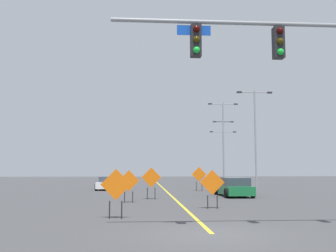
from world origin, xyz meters
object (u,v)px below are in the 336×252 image
construction_sign_right_lane (212,184)px  construction_sign_right_shoulder (199,176)px  traffic_signal_assembly (328,61)px  street_lamp_far_right (223,137)px  construction_sign_left_lane (129,182)px  car_green_near (234,187)px  street_lamp_far_left (224,146)px  street_lamp_near_right (223,151)px  construction_sign_median_near (151,179)px  car_white_mid (109,183)px  street_lamp_mid_right (255,132)px  construction_sign_median_far (116,187)px

construction_sign_right_lane → construction_sign_right_shoulder: bearing=84.1°
traffic_signal_assembly → street_lamp_far_right: 33.24m
construction_sign_left_lane → car_green_near: size_ratio=0.41×
construction_sign_right_lane → street_lamp_far_left: bearing=76.9°
traffic_signal_assembly → street_lamp_near_right: (5.17, 40.73, -1.29)m
construction_sign_median_near → street_lamp_near_right: bearing=68.9°
construction_sign_right_shoulder → car_green_near: construction_sign_right_shoulder is taller
street_lamp_far_left → construction_sign_left_lane: (-11.83, -28.95, -3.67)m
construction_sign_median_near → construction_sign_right_lane: bearing=-63.7°
construction_sign_left_lane → car_white_mid: size_ratio=0.43×
traffic_signal_assembly → construction_sign_right_lane: 8.88m
street_lamp_mid_right → construction_sign_right_shoulder: size_ratio=4.37×
street_lamp_far_left → car_white_mid: bearing=-132.0°
traffic_signal_assembly → construction_sign_median_far: bearing=152.1°
car_green_near → traffic_signal_assembly: bearing=-91.7°
construction_sign_right_lane → construction_sign_median_far: size_ratio=0.97×
traffic_signal_assembly → car_white_mid: (-8.97, 24.28, -4.96)m
construction_sign_median_near → construction_sign_median_far: 9.51m
street_lamp_far_left → street_lamp_far_right: bearing=-102.1°
street_lamp_far_right → car_green_near: 18.59m
construction_sign_median_far → construction_sign_right_shoulder: construction_sign_right_shoulder is taller
car_white_mid → car_green_near: size_ratio=0.95×
construction_sign_left_lane → car_white_mid: bearing=99.1°
traffic_signal_assembly → car_white_mid: size_ratio=2.52×
street_lamp_far_left → car_green_near: street_lamp_far_left is taller
car_white_mid → construction_sign_right_lane: bearing=-69.3°
construction_sign_median_far → car_white_mid: (-1.84, 20.50, -0.69)m
construction_sign_right_shoulder → car_white_mid: (-7.89, 2.71, -0.75)m
street_lamp_mid_right → construction_sign_left_lane: size_ratio=4.79×
construction_sign_median_far → car_white_mid: construction_sign_median_far is taller
traffic_signal_assembly → construction_sign_right_lane: (-2.57, 7.32, -4.32)m
street_lamp_near_right → construction_sign_median_near: (-10.63, -27.59, -2.95)m
street_lamp_near_right → construction_sign_right_lane: bearing=-103.0°
street_lamp_far_right → street_lamp_far_left: (1.45, 6.76, -0.74)m
construction_sign_right_shoulder → car_white_mid: size_ratio=0.47×
construction_sign_right_lane → traffic_signal_assembly: bearing=-70.6°
construction_sign_left_lane → traffic_signal_assembly: bearing=-57.9°
construction_sign_left_lane → car_green_near: (7.27, 4.54, -0.54)m
street_lamp_near_right → construction_sign_right_lane: size_ratio=3.65×
construction_sign_median_near → construction_sign_right_lane: (2.88, -5.82, -0.08)m
street_lamp_far_left → construction_sign_right_shoulder: bearing=-108.5°
street_lamp_near_right → street_lamp_mid_right: street_lamp_mid_right is taller
construction_sign_median_near → construction_sign_right_shoulder: construction_sign_right_shoulder is taller
traffic_signal_assembly → car_green_near: bearing=88.3°
street_lamp_far_right → construction_sign_median_far: 31.46m
construction_sign_median_near → traffic_signal_assembly: bearing=-67.5°
street_lamp_mid_right → car_white_mid: 14.11m
construction_sign_right_lane → construction_sign_right_shoulder: size_ratio=0.93×
street_lamp_mid_right → construction_sign_median_far: bearing=-121.3°
construction_sign_median_near → construction_sign_left_lane: size_ratio=1.08×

